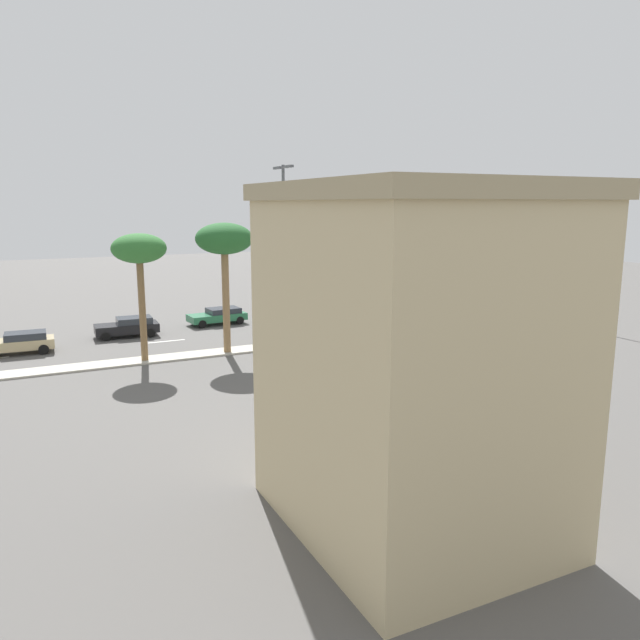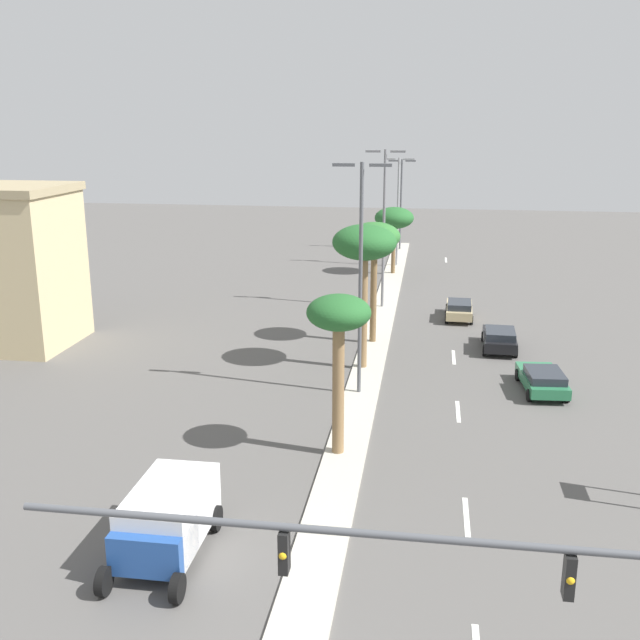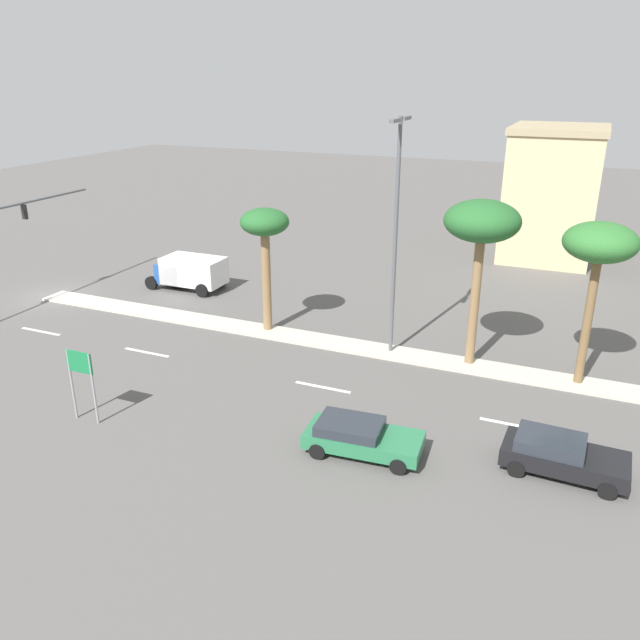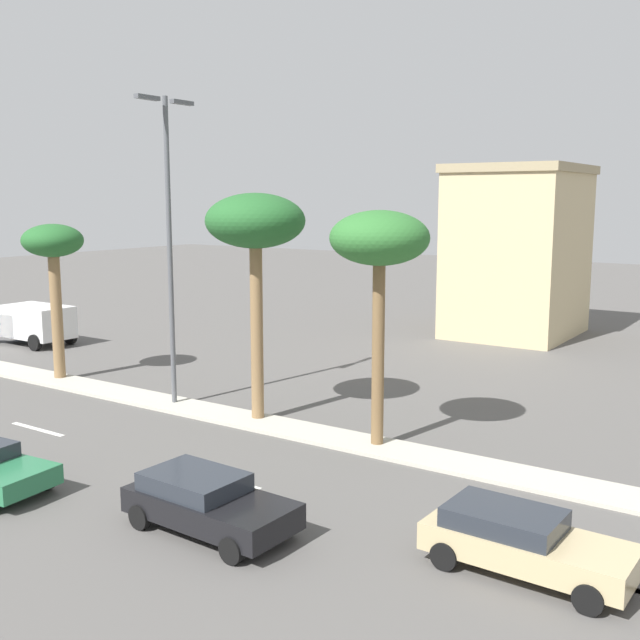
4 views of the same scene
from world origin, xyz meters
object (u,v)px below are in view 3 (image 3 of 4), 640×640
directional_road_sign (80,372)px  sedan_black_inboard (561,455)px  palm_tree_far (265,229)px  box_truck (189,271)px  palm_tree_rear (600,247)px  palm_tree_inboard (482,225)px  sedan_green_mid (360,436)px  commercial_building (552,193)px  street_lamp_trailing (396,224)px

directional_road_sign → sedan_black_inboard: size_ratio=0.72×
palm_tree_far → box_truck: 10.68m
palm_tree_rear → sedan_black_inboard: size_ratio=1.71×
palm_tree_inboard → sedan_black_inboard: (8.13, 4.87, -6.43)m
palm_tree_far → sedan_black_inboard: size_ratio=1.55×
palm_tree_rear → sedan_green_mid: 13.63m
sedan_black_inboard → box_truck: size_ratio=0.86×
sedan_green_mid → box_truck: 22.70m
palm_tree_far → palm_tree_inboard: palm_tree_inboard is taller
directional_road_sign → commercial_building: (-34.95, 15.57, 2.79)m
commercial_building → sedan_black_inboard: (31.03, 3.22, -4.32)m
street_lamp_trailing → box_truck: 17.48m
palm_tree_far → palm_tree_inboard: 11.58m
sedan_green_mid → palm_tree_inboard: bearing=166.3°
palm_tree_far → sedan_black_inboard: (8.13, 16.39, -5.17)m
palm_tree_far → box_truck: size_ratio=1.33×
commercial_building → palm_tree_inboard: size_ratio=1.22×
commercial_building → street_lamp_trailing: 23.87m
palm_tree_inboard → sedan_green_mid: size_ratio=1.77×
palm_tree_rear → street_lamp_trailing: (0.02, -9.30, 0.19)m
directional_road_sign → palm_tree_rear: palm_tree_rear is taller
commercial_building → palm_tree_inboard: commercial_building is taller
directional_road_sign → palm_tree_inboard: 19.05m
sedan_green_mid → box_truck: size_ratio=0.89×
directional_road_sign → palm_tree_far: size_ratio=0.46×
palm_tree_inboard → sedan_green_mid: 11.96m
directional_road_sign → palm_tree_far: palm_tree_far is taller
palm_tree_far → palm_tree_inboard: bearing=90.0°
directional_road_sign → street_lamp_trailing: size_ratio=0.27×
directional_road_sign → palm_tree_inboard: (-12.05, 13.92, 4.89)m
sedan_black_inboard → box_truck: (-12.76, -24.80, 0.49)m
palm_tree_far → directional_road_sign: bearing=-11.3°
directional_road_sign → street_lamp_trailing: 16.07m
commercial_building → street_lamp_trailing: (23.09, -5.76, 1.85)m
palm_tree_inboard → street_lamp_trailing: (0.19, -4.11, -0.26)m
palm_tree_inboard → box_truck: 21.30m
commercial_building → palm_tree_far: size_ratio=1.46×
directional_road_sign → palm_tree_rear: 22.93m
directional_road_sign → sedan_black_inboard: 19.26m
directional_road_sign → street_lamp_trailing: (-11.86, 9.80, 4.64)m
sedan_black_inboard → palm_tree_far: bearing=-116.4°
directional_road_sign → palm_tree_inboard: palm_tree_inboard is taller
commercial_building → box_truck: bearing=-49.7°
sedan_black_inboard → street_lamp_trailing: bearing=-131.5°
sedan_green_mid → sedan_black_inboard: bearing=102.7°
sedan_black_inboard → palm_tree_rear: bearing=177.7°
directional_road_sign → commercial_building: commercial_building is taller
commercial_building → street_lamp_trailing: street_lamp_trailing is taller
commercial_building → palm_tree_far: (22.91, -13.16, 0.84)m
palm_tree_inboard → street_lamp_trailing: bearing=-87.4°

